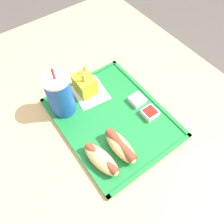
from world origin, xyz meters
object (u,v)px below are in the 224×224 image
object	(u,v)px
hot_dog_near	(120,146)
soda_cup	(60,95)
fries_carton	(85,84)
sauce_cup_mayo	(137,100)
hot_dog_far	(101,159)
sauce_cup_ketchup	(150,113)

from	to	relation	value
hot_dog_near	soda_cup	bearing A→B (deg)	15.15
soda_cup	fries_carton	bearing A→B (deg)	-77.49
hot_dog_near	fries_carton	xyz separation A→B (m)	(0.24, -0.04, 0.01)
fries_carton	sauce_cup_mayo	bearing A→B (deg)	-140.80
hot_dog_near	sauce_cup_mayo	distance (m)	0.18
hot_dog_far	fries_carton	size ratio (longest dim) A/B	1.24
sauce_cup_mayo	sauce_cup_ketchup	bearing A→B (deg)	179.54
soda_cup	hot_dog_far	distance (m)	0.23
fries_carton	sauce_cup_mayo	xyz separation A→B (m)	(-0.14, -0.11, -0.02)
soda_cup	hot_dog_near	xyz separation A→B (m)	(-0.22, -0.06, -0.05)
hot_dog_near	fries_carton	distance (m)	0.25
hot_dog_near	sauce_cup_ketchup	xyz separation A→B (m)	(0.04, -0.15, -0.01)
soda_cup	hot_dog_near	world-z (taller)	soda_cup
hot_dog_far	hot_dog_near	distance (m)	0.07
soda_cup	sauce_cup_ketchup	distance (m)	0.28
hot_dog_far	sauce_cup_mayo	distance (m)	0.24
soda_cup	sauce_cup_ketchup	world-z (taller)	soda_cup
sauce_cup_mayo	fries_carton	bearing A→B (deg)	39.20
hot_dog_far	soda_cup	bearing A→B (deg)	-1.50
soda_cup	hot_dog_far	bearing A→B (deg)	178.50
hot_dog_far	sauce_cup_mayo	xyz separation A→B (m)	(0.10, -0.22, -0.01)
hot_dog_far	hot_dog_near	size ratio (longest dim) A/B	1.04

